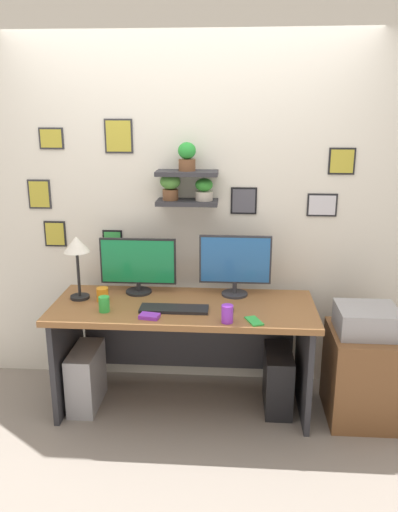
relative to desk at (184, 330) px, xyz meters
The scene contains 17 objects.
ground_plane 0.55m from the desk, 90.00° to the right, with size 8.00×8.00×0.00m, color gray.
back_wall_assembly 0.90m from the desk, 90.31° to the left, with size 4.40×0.24×2.70m.
desk is the anchor object (origin of this frame).
monitor_left 0.55m from the desk, 154.43° to the left, with size 0.53×0.18×0.39m.
monitor_right 0.57m from the desk, 25.56° to the left, with size 0.49×0.18×0.42m.
keyboard 0.27m from the desk, 107.48° to the right, with size 0.44×0.14×0.02m, color black.
computer_mouse 0.40m from the desk, 25.31° to the right, with size 0.06×0.09×0.03m, color #2D2D33.
desk_lamp 0.90m from the desk, behind, with size 0.17×0.17×0.44m.
cell_phone 0.59m from the desk, 33.68° to the right, with size 0.07×0.14×0.01m, color green.
coffee_mug 0.60m from the desk, behind, with size 0.08×0.08×0.09m, color orange.
pen_cup 0.59m from the desk, 157.14° to the right, with size 0.07×0.07×0.10m, color green.
scissors_tray 0.41m from the desk, 122.74° to the right, with size 0.12×0.08×0.02m, color purple.
water_cup 0.51m from the desk, 47.79° to the right, with size 0.07×0.07×0.11m, color purple.
drawer_cabinet 1.21m from the desk, ahead, with size 0.44×0.50×0.61m, color brown.
printer 1.20m from the desk, ahead, with size 0.38×0.34×0.17m, color #9E9EA3.
computer_tower_left 0.76m from the desk, behind, with size 0.18×0.40×0.42m, color #99999E.
computer_tower_right 0.73m from the desk, ahead, with size 0.18×0.40×0.42m, color black.
Camera 1 is at (0.32, -3.13, 2.00)m, focal length 35.80 mm.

